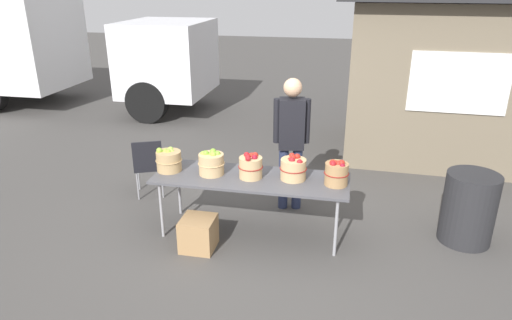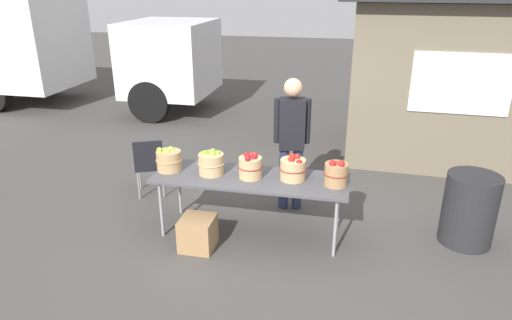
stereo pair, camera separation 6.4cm
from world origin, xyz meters
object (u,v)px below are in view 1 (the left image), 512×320
Objects in this scene: apple_basket_red_1 at (293,168)px; trash_barrel at (469,208)px; apple_basket_red_0 at (251,166)px; vendor_adult at (291,135)px; apple_basket_green_0 at (169,160)px; box_truck at (25,43)px; apple_basket_red_2 at (337,173)px; market_table at (251,180)px; apple_basket_green_1 at (211,163)px; folding_chair at (148,163)px; produce_crate at (198,233)px.

trash_barrel is at bearing 8.32° from apple_basket_red_1.
apple_basket_red_0 is at bearing -173.60° from apple_basket_red_1.
vendor_adult is at bearing 64.45° from apple_basket_red_0.
apple_basket_green_0 is 0.04× the size of box_truck.
apple_basket_green_0 is 2.01m from apple_basket_red_2.
apple_basket_red_2 is (0.99, -0.00, 0.01)m from apple_basket_red_0.
trash_barrel is (9.17, -4.70, -1.06)m from box_truck.
apple_basket_red_2 is 1.65m from trash_barrel.
vendor_adult is at bearing 28.93° from apple_basket_green_0.
market_table is 0.92m from vendor_adult.
apple_basket_green_1 is at bearing -173.38° from trash_barrel.
folding_chair reaches higher than trash_barrel.
folding_chair is at bearing 164.49° from apple_basket_red_2.
apple_basket_red_1 is 1.05× the size of apple_basket_red_2.
apple_basket_red_0 is at bearing -48.31° from market_table.
apple_basket_red_2 reaches higher than apple_basket_red_1.
apple_basket_red_0 is at bearing -37.56° from box_truck.
market_table is 7.53× the size of apple_basket_red_0.
apple_basket_green_1 is 0.04× the size of box_truck.
apple_basket_red_0 is at bearing 55.22° from vendor_adult.
apple_basket_red_1 reaches higher than produce_crate.
apple_basket_red_0 is at bearing 179.77° from apple_basket_red_2.
apple_basket_red_2 reaches higher than folding_chair.
apple_basket_red_2 is (0.99, -0.01, 0.19)m from market_table.
apple_basket_green_1 is 7.99m from box_truck.
vendor_adult reaches higher than produce_crate.
vendor_adult is 0.23× the size of box_truck.
apple_basket_red_1 reaches higher than market_table.
vendor_adult is 4.68× the size of produce_crate.
apple_basket_green_0 is 1.04× the size of apple_basket_red_0.
apple_basket_green_1 is 1.01× the size of apple_basket_red_1.
trash_barrel is 2.24× the size of produce_crate.
vendor_adult is at bearing -31.72° from box_truck.
vendor_adult reaches higher than apple_basket_green_0.
box_truck reaches higher than vendor_adult.
trash_barrel is at bearing 6.62° from apple_basket_green_1.
apple_basket_green_1 reaches higher than apple_basket_red_1.
trash_barrel is (2.04, 0.30, -0.46)m from apple_basket_red_1.
market_table is at bearing -172.14° from trash_barrel.
market_table is 0.51m from apple_basket_green_1.
apple_basket_green_0 is 1.02m from apple_basket_red_0.
vendor_adult is at bearing 157.97° from folding_chair.
apple_basket_red_2 is 9.17m from box_truck.
folding_chair is at bearing 174.90° from trash_barrel.
apple_basket_green_0 is 1.00× the size of apple_basket_green_1.
trash_barrel is at bearing -27.42° from box_truck.
produce_crate is (-0.53, -0.45, -0.70)m from apple_basket_red_0.
box_truck is 8.97× the size of folding_chair.
vendor_adult is (0.37, 0.77, 0.16)m from apple_basket_red_0.
apple_basket_green_1 is 1.16m from vendor_adult.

